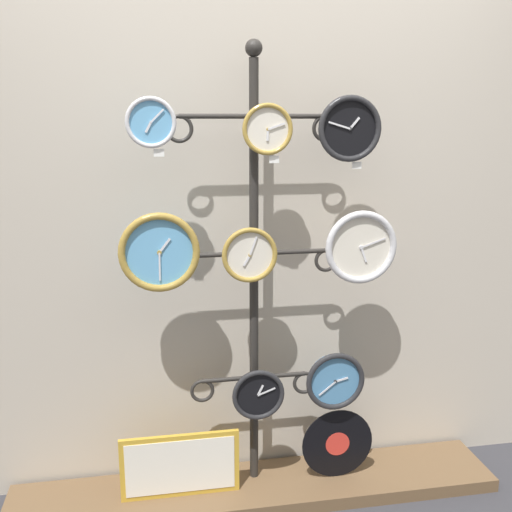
{
  "coord_description": "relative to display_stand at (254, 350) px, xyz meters",
  "views": [
    {
      "loc": [
        -0.43,
        -2.03,
        1.68
      ],
      "look_at": [
        0.0,
        0.36,
        1.12
      ],
      "focal_mm": 42.0,
      "sensor_mm": 36.0,
      "label": 1
    }
  ],
  "objects": [
    {
      "name": "clock_middle_left",
      "position": [
        -0.4,
        -0.1,
        0.48
      ],
      "size": [
        0.32,
        0.04,
        0.32
      ],
      "color": "#60A8DB"
    },
    {
      "name": "clock_middle_right",
      "position": [
        0.44,
        -0.09,
        0.47
      ],
      "size": [
        0.31,
        0.04,
        0.31
      ],
      "color": "silver"
    },
    {
      "name": "price_tag_upper",
      "position": [
        -0.39,
        -0.11,
        0.87
      ],
      "size": [
        0.04,
        0.0,
        0.03
      ],
      "color": "white"
    },
    {
      "name": "clock_top_center",
      "position": [
        0.04,
        -0.08,
        0.95
      ],
      "size": [
        0.2,
        0.04,
        0.2
      ],
      "color": "silver"
    },
    {
      "name": "clock_bottom_right",
      "position": [
        0.34,
        -0.1,
        -0.13
      ],
      "size": [
        0.27,
        0.04,
        0.27
      ],
      "color": "#4C84B2"
    },
    {
      "name": "price_tag_lower",
      "position": [
        0.41,
        -0.09,
        0.81
      ],
      "size": [
        0.04,
        0.0,
        0.03
      ],
      "color": "white"
    },
    {
      "name": "shop_wall",
      "position": [
        -0.0,
        0.16,
        0.72
      ],
      "size": [
        4.4,
        0.04,
        2.8
      ],
      "color": "#BCB2A3",
      "rests_on": "ground_plane"
    },
    {
      "name": "clock_bottom_center",
      "position": [
        -0.0,
        -0.1,
        -0.16
      ],
      "size": [
        0.23,
        0.04,
        0.23
      ],
      "color": "black"
    },
    {
      "name": "vinyl_record",
      "position": [
        0.37,
        -0.07,
        -0.46
      ],
      "size": [
        0.33,
        0.01,
        0.33
      ],
      "color": "black",
      "rests_on": "low_shelf"
    },
    {
      "name": "clock_middle_center",
      "position": [
        -0.03,
        -0.08,
        0.45
      ],
      "size": [
        0.23,
        0.04,
        0.23
      ],
      "color": "silver"
    },
    {
      "name": "low_shelf",
      "position": [
        -0.0,
        -0.06,
        -0.65
      ],
      "size": [
        2.2,
        0.36,
        0.06
      ],
      "color": "brown",
      "rests_on": "ground_plane"
    },
    {
      "name": "picture_frame",
      "position": [
        -0.34,
        -0.09,
        -0.48
      ],
      "size": [
        0.52,
        0.02,
        0.29
      ],
      "color": "gold",
      "rests_on": "low_shelf"
    },
    {
      "name": "clock_top_left",
      "position": [
        -0.41,
        -0.11,
        0.98
      ],
      "size": [
        0.19,
        0.04,
        0.19
      ],
      "color": "#60A8DB"
    },
    {
      "name": "display_stand",
      "position": [
        0.0,
        0.0,
        0.0
      ],
      "size": [
        0.74,
        0.39,
        1.98
      ],
      "color": "#282623",
      "rests_on": "ground_plane"
    },
    {
      "name": "price_tag_mid",
      "position": [
        0.07,
        -0.08,
        0.84
      ],
      "size": [
        0.04,
        0.0,
        0.03
      ],
      "color": "white"
    },
    {
      "name": "clock_top_right",
      "position": [
        0.38,
        -0.08,
        0.96
      ],
      "size": [
        0.27,
        0.04,
        0.27
      ],
      "color": "black"
    }
  ]
}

